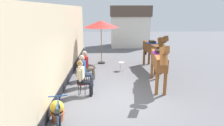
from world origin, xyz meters
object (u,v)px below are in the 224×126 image
at_px(saddled_horse_far, 153,49).
at_px(satchel_bag, 80,73).
at_px(leaning_bicycle, 59,126).
at_px(seated_visitor_near, 83,76).
at_px(spare_stool_white, 121,63).
at_px(seated_visitor_far, 87,64).
at_px(flower_planter_near, 57,110).
at_px(seated_visitor_middle, 84,69).
at_px(saddled_horse_near, 159,61).
at_px(cafe_parasol, 101,24).

xyz_separation_m(saddled_horse_far, satchel_bag, (-3.88, -0.89, -1.06)).
bearing_deg(leaning_bicycle, seated_visitor_near, 84.05).
bearing_deg(spare_stool_white, leaning_bicycle, -108.37).
xyz_separation_m(seated_visitor_far, flower_planter_near, (-0.54, -3.66, -0.44)).
bearing_deg(flower_planter_near, seated_visitor_middle, 79.26).
relative_size(flower_planter_near, spare_stool_white, 1.39).
xyz_separation_m(seated_visitor_near, flower_planter_near, (-0.56, -1.84, -0.44)).
xyz_separation_m(saddled_horse_near, leaning_bicycle, (-3.39, -3.61, -0.76)).
bearing_deg(saddled_horse_near, spare_stool_white, 120.10).
relative_size(saddled_horse_near, saddled_horse_far, 1.00).
distance_m(flower_planter_near, spare_stool_white, 5.54).
xyz_separation_m(cafe_parasol, satchel_bag, (-1.04, -2.30, -2.26)).
xyz_separation_m(saddled_horse_near, cafe_parasol, (-2.50, 3.99, 1.20)).
bearing_deg(seated_visitor_near, leaning_bicycle, -95.95).
xyz_separation_m(flower_planter_near, spare_stool_white, (2.26, 5.06, 0.07)).
bearing_deg(leaning_bicycle, satchel_bag, 91.69).
xyz_separation_m(seated_visitor_far, spare_stool_white, (1.73, 1.40, -0.38)).
height_order(seated_visitor_near, satchel_bag, seated_visitor_near).
distance_m(seated_visitor_near, flower_planter_near, 1.98).
bearing_deg(seated_visitor_near, saddled_horse_near, 14.81).
bearing_deg(leaning_bicycle, seated_visitor_middle, 86.05).
height_order(seated_visitor_far, saddled_horse_far, saddled_horse_far).
xyz_separation_m(seated_visitor_near, spare_stool_white, (1.71, 3.22, -0.38)).
xyz_separation_m(cafe_parasol, spare_stool_white, (1.11, -1.59, -1.96)).
bearing_deg(seated_visitor_far, flower_planter_near, -98.36).
height_order(flower_planter_near, leaning_bicycle, leaning_bicycle).
xyz_separation_m(seated_visitor_near, seated_visitor_middle, (-0.04, 0.91, 0.00)).
xyz_separation_m(saddled_horse_near, flower_planter_near, (-3.65, -2.66, -0.82)).
bearing_deg(leaning_bicycle, saddled_horse_far, 58.98).
height_order(flower_planter_near, spare_stool_white, flower_planter_near).
height_order(saddled_horse_near, leaning_bicycle, saddled_horse_near).
xyz_separation_m(seated_visitor_middle, saddled_horse_near, (3.13, -0.09, 0.38)).
bearing_deg(spare_stool_white, saddled_horse_near, -59.90).
bearing_deg(saddled_horse_far, spare_stool_white, -174.09).
distance_m(seated_visitor_near, cafe_parasol, 5.10).
bearing_deg(leaning_bicycle, saddled_horse_near, 46.85).
bearing_deg(saddled_horse_far, satchel_bag, -167.03).
height_order(flower_planter_near, satchel_bag, flower_planter_near).
bearing_deg(saddled_horse_far, seated_visitor_middle, -144.35).
bearing_deg(saddled_horse_near, leaning_bicycle, -133.15).
height_order(saddled_horse_near, flower_planter_near, saddled_horse_near).
distance_m(saddled_horse_far, satchel_bag, 4.12).
distance_m(leaning_bicycle, satchel_bag, 5.31).
distance_m(seated_visitor_far, cafe_parasol, 3.44).
height_order(seated_visitor_middle, seated_visitor_far, same).
xyz_separation_m(seated_visitor_far, saddled_horse_near, (3.12, -1.00, 0.38)).
distance_m(flower_planter_near, leaning_bicycle, 0.99).
xyz_separation_m(saddled_horse_far, cafe_parasol, (-2.84, 1.41, 1.20)).
relative_size(saddled_horse_near, spare_stool_white, 6.50).
relative_size(seated_visitor_far, spare_stool_white, 3.02).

